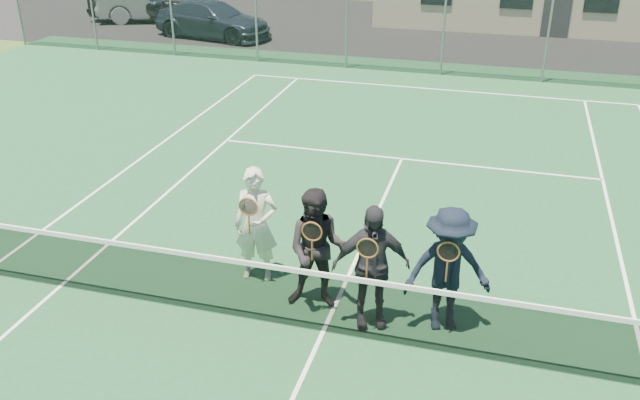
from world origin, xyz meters
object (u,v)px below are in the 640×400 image
object	(u,v)px
car_a	(146,1)
car_b	(158,1)
car_c	(213,20)
player_a	(256,225)
tennis_net	(323,300)
player_b	(318,250)
player_c	(371,266)
player_d	(448,270)

from	to	relation	value
car_a	car_b	world-z (taller)	car_b
car_a	car_c	bearing A→B (deg)	-127.28
car_b	player_a	bearing A→B (deg)	-170.25
tennis_net	player_a	size ratio (longest dim) A/B	6.49
car_c	player_b	distance (m)	18.12
car_a	tennis_net	size ratio (longest dim) A/B	0.41
car_b	player_b	world-z (taller)	player_b
car_c	tennis_net	world-z (taller)	car_c
car_c	player_c	bearing A→B (deg)	-138.29
car_b	player_d	distance (m)	23.03
car_b	car_c	bearing A→B (deg)	-146.13
player_d	player_b	bearing A→B (deg)	178.57
car_c	player_d	size ratio (longest dim) A/B	2.56
tennis_net	player_b	world-z (taller)	player_b
player_a	player_b	xyz separation A→B (m)	(1.08, -0.46, -0.00)
car_b	player_a	distance (m)	20.98
player_a	player_d	bearing A→B (deg)	-9.87
player_b	player_a	bearing A→B (deg)	157.12
car_c	tennis_net	bearing A→B (deg)	-140.32
car_b	player_c	world-z (taller)	player_c
car_b	player_d	world-z (taller)	player_d
car_c	player_a	distance (m)	17.21
car_a	player_a	distance (m)	21.12
tennis_net	player_c	world-z (taller)	player_c
player_a	player_c	bearing A→B (deg)	-20.11
player_c	player_b	bearing A→B (deg)	163.78
car_b	car_c	distance (m)	4.23
player_b	player_c	distance (m)	0.84
player_b	player_d	bearing A→B (deg)	-1.43
player_c	player_d	bearing A→B (deg)	10.71
player_d	car_a	bearing A→B (deg)	128.45
tennis_net	player_c	xyz separation A→B (m)	(0.55, 0.38, 0.38)
car_b	car_c	size ratio (longest dim) A/B	1.07
player_b	player_d	size ratio (longest dim) A/B	1.00
player_a	player_b	distance (m)	1.18
car_b	tennis_net	xyz separation A→B (m)	(12.41, -18.89, -0.27)
player_c	car_b	bearing A→B (deg)	125.00
player_a	player_d	size ratio (longest dim) A/B	1.00
car_b	car_c	world-z (taller)	car_b
car_a	player_b	xyz separation A→B (m)	(12.63, -18.13, 0.11)
car_b	player_d	bearing A→B (deg)	-164.80
tennis_net	player_c	bearing A→B (deg)	34.98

